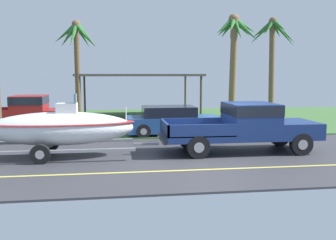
# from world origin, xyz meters

# --- Properties ---
(ground) EXTENTS (36.00, 22.00, 0.11)m
(ground) POSITION_xyz_m (0.00, 8.38, -0.01)
(ground) COLOR #38383D
(pickup_truck_towing) EXTENTS (5.99, 2.11, 1.83)m
(pickup_truck_towing) POSITION_xyz_m (1.82, 0.69, 1.03)
(pickup_truck_towing) COLOR navy
(pickup_truck_towing) RESTS_ON ground
(boat_on_trailer) EXTENTS (6.33, 2.22, 2.22)m
(boat_on_trailer) POSITION_xyz_m (-5.10, 0.69, 1.03)
(boat_on_trailer) COLOR gray
(boat_on_trailer) RESTS_ON ground
(parked_pickup_background) EXTENTS (5.54, 2.02, 1.83)m
(parked_pickup_background) POSITION_xyz_m (-7.44, 7.05, 1.02)
(parked_pickup_background) COLOR maroon
(parked_pickup_background) RESTS_ON ground
(parked_sedan_near) EXTENTS (4.41, 1.95, 1.38)m
(parked_sedan_near) POSITION_xyz_m (-0.45, 5.00, 0.67)
(parked_sedan_near) COLOR #234C89
(parked_sedan_near) RESTS_ON ground
(carport_awning) EXTENTS (7.86, 5.67, 2.91)m
(carport_awning) POSITION_xyz_m (-1.58, 12.53, 2.79)
(carport_awning) COLOR #4C4238
(carport_awning) RESTS_ON ground
(palm_tree_near_left) EXTENTS (3.30, 2.85, 6.65)m
(palm_tree_near_left) POSITION_xyz_m (7.35, 11.71, 5.03)
(palm_tree_near_left) COLOR brown
(palm_tree_near_left) RESTS_ON ground
(palm_tree_near_right) EXTENTS (2.70, 2.99, 5.97)m
(palm_tree_near_right) POSITION_xyz_m (-5.21, 9.83, 4.55)
(palm_tree_near_right) COLOR brown
(palm_tree_near_right) RESTS_ON ground
(palm_tree_mid) EXTENTS (2.95, 2.86, 6.61)m
(palm_tree_mid) POSITION_xyz_m (4.28, 10.37, 5.01)
(palm_tree_mid) COLOR brown
(palm_tree_mid) RESTS_ON ground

